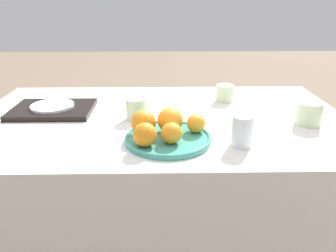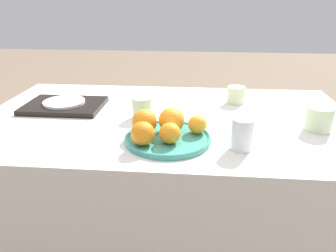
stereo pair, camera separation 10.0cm
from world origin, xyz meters
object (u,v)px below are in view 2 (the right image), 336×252
object	(u,v)px
orange_0	(170,133)
cup_2	(236,95)
cup_0	(319,119)
water_glass	(242,134)
fruit_platter	(168,138)
orange_1	(171,120)
orange_2	(197,124)
orange_4	(143,134)
side_plate	(64,102)
orange_3	(145,122)
serving_tray	(65,106)
cup_1	(142,108)

from	to	relation	value
orange_0	cup_2	xyz separation A→B (m)	(0.24, 0.44, -0.01)
cup_0	water_glass	bearing A→B (deg)	-148.47
fruit_platter	orange_1	size ratio (longest dim) A/B	3.26
orange_2	cup_2	distance (m)	0.39
orange_4	side_plate	bearing A→B (deg)	138.13
side_plate	cup_2	size ratio (longest dim) A/B	2.22
orange_3	cup_2	bearing A→B (deg)	49.06
cup_0	orange_0	bearing A→B (deg)	-160.45
side_plate	cup_2	world-z (taller)	cup_2
orange_2	cup_2	xyz separation A→B (m)	(0.16, 0.36, -0.01)
orange_0	orange_2	distance (m)	0.11
orange_3	orange_1	bearing A→B (deg)	10.24
orange_1	cup_2	bearing A→B (deg)	56.19
orange_3	side_plate	xyz separation A→B (m)	(-0.36, 0.25, -0.03)
orange_4	fruit_platter	bearing A→B (deg)	41.04
orange_2	orange_4	world-z (taller)	orange_4
side_plate	fruit_platter	bearing A→B (deg)	-31.85
orange_3	water_glass	size ratio (longest dim) A/B	0.82
orange_1	orange_2	xyz separation A→B (m)	(0.08, -0.00, -0.01)
fruit_platter	side_plate	size ratio (longest dim) A/B	1.66
orange_0	orange_4	xyz separation A→B (m)	(-0.08, -0.02, 0.00)
orange_4	serving_tray	world-z (taller)	orange_4
orange_0	orange_3	bearing A→B (deg)	142.30
orange_2	orange_3	distance (m)	0.17
orange_2	orange_3	size ratio (longest dim) A/B	0.76
orange_3	cup_0	distance (m)	0.58
water_glass	cup_0	world-z (taller)	water_glass
orange_3	cup_0	xyz separation A→B (m)	(0.57, 0.11, -0.01)
cup_0	cup_1	bearing A→B (deg)	174.02
orange_0	orange_4	distance (m)	0.08
serving_tray	side_plate	distance (m)	0.02
orange_0	cup_2	bearing A→B (deg)	61.58
fruit_platter	cup_2	bearing A→B (deg)	58.15
side_plate	orange_4	bearing A→B (deg)	-41.87
fruit_platter	orange_1	bearing A→B (deg)	79.39
fruit_platter	cup_0	world-z (taller)	cup_0
water_glass	side_plate	size ratio (longest dim) A/B	0.59
orange_1	serving_tray	world-z (taller)	orange_1
water_glass	side_plate	bearing A→B (deg)	154.85
orange_4	side_plate	size ratio (longest dim) A/B	0.44
side_plate	orange_0	bearing A→B (deg)	-35.01
orange_0	cup_1	xyz separation A→B (m)	(-0.12, 0.24, -0.01)
side_plate	water_glass	bearing A→B (deg)	-25.15
side_plate	cup_1	distance (m)	0.34
orange_3	water_glass	distance (m)	0.30
orange_1	orange_4	xyz separation A→B (m)	(-0.08, -0.10, -0.01)
orange_0	cup_1	distance (m)	0.26
orange_1	cup_0	distance (m)	0.49
fruit_platter	orange_0	size ratio (longest dim) A/B	4.23
orange_1	cup_2	xyz separation A→B (m)	(0.24, 0.36, -0.02)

